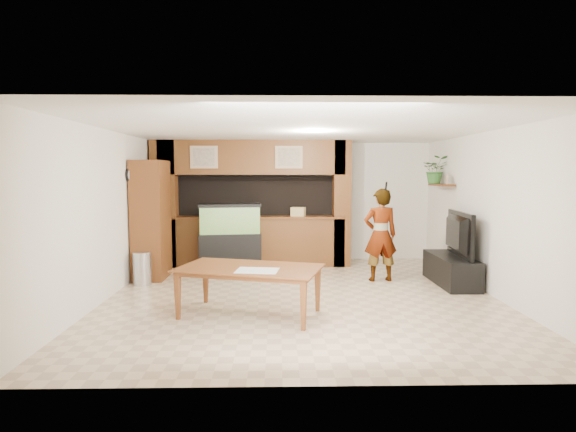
{
  "coord_description": "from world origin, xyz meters",
  "views": [
    {
      "loc": [
        -0.37,
        -7.46,
        1.94
      ],
      "look_at": [
        -0.2,
        0.6,
        1.21
      ],
      "focal_mm": 30.0,
      "sensor_mm": 36.0,
      "label": 1
    }
  ],
  "objects_px": {
    "aquarium": "(230,238)",
    "television": "(452,234)",
    "pantry_cabinet": "(151,220)",
    "person": "(380,235)",
    "dining_table": "(249,292)"
  },
  "relations": [
    {
      "from": "person",
      "to": "aquarium",
      "type": "bearing_deg",
      "value": -23.77
    },
    {
      "from": "aquarium",
      "to": "pantry_cabinet",
      "type": "bearing_deg",
      "value": -164.5
    },
    {
      "from": "television",
      "to": "dining_table",
      "type": "bearing_deg",
      "value": 122.52
    },
    {
      "from": "person",
      "to": "dining_table",
      "type": "distance_m",
      "value": 3.1
    },
    {
      "from": "pantry_cabinet",
      "to": "aquarium",
      "type": "relative_size",
      "value": 1.62
    },
    {
      "from": "aquarium",
      "to": "television",
      "type": "bearing_deg",
      "value": -24.26
    },
    {
      "from": "person",
      "to": "television",
      "type": "bearing_deg",
      "value": 161.5
    },
    {
      "from": "pantry_cabinet",
      "to": "aquarium",
      "type": "xyz_separation_m",
      "value": [
        1.38,
        0.58,
        -0.43
      ]
    },
    {
      "from": "pantry_cabinet",
      "to": "person",
      "type": "height_order",
      "value": "pantry_cabinet"
    },
    {
      "from": "dining_table",
      "to": "pantry_cabinet",
      "type": "bearing_deg",
      "value": 144.71
    },
    {
      "from": "aquarium",
      "to": "person",
      "type": "bearing_deg",
      "value": -25.81
    },
    {
      "from": "television",
      "to": "dining_table",
      "type": "height_order",
      "value": "television"
    },
    {
      "from": "pantry_cabinet",
      "to": "dining_table",
      "type": "distance_m",
      "value": 3.2
    },
    {
      "from": "television",
      "to": "dining_table",
      "type": "relative_size",
      "value": 0.71
    },
    {
      "from": "aquarium",
      "to": "television",
      "type": "xyz_separation_m",
      "value": [
        3.97,
        -1.21,
        0.23
      ]
    }
  ]
}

